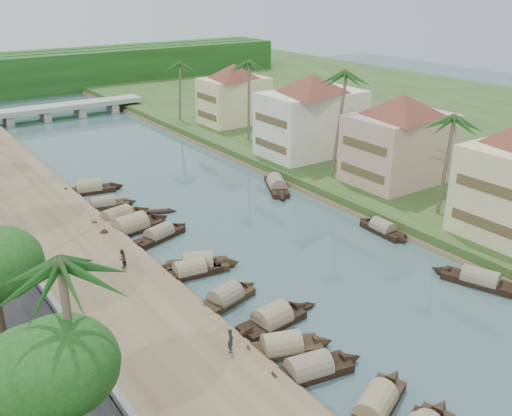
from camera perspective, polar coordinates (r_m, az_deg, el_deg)
ground at (r=45.19m, az=9.66°, el=-8.20°), size 220.00×220.00×0.00m
left_bank at (r=53.62m, az=-18.56°, el=-3.57°), size 10.00×180.00×0.80m
right_bank at (r=70.28m, az=9.62°, el=3.50°), size 16.00×180.00×1.20m
retaining_wall at (r=52.44m, az=-23.04°, el=-3.67°), size 0.40×180.00×1.10m
treeline at (r=131.72m, az=-22.60°, el=12.25°), size 120.00×14.00×8.00m
bridge at (r=105.32m, az=-18.82°, el=9.42°), size 28.00×4.00×2.40m
building_mid at (r=65.50m, az=14.21°, el=6.83°), size 14.11×14.11×9.70m
building_far at (r=74.44m, az=5.60°, el=9.36°), size 15.59×15.59×10.20m
building_distant at (r=90.93m, az=-2.19°, el=11.41°), size 12.62×12.62×9.20m
sampan_2 at (r=34.09m, az=11.84°, el=-18.89°), size 7.77×4.55×2.08m
sampan_3 at (r=36.05m, az=5.30°, el=-15.85°), size 7.82×3.01×2.08m
sampan_4 at (r=37.77m, az=2.58°, el=-13.78°), size 7.34×3.95×2.08m
sampan_5 at (r=40.36m, az=1.60°, el=-11.16°), size 7.23×2.53×2.26m
sampan_6 at (r=42.87m, az=-3.06°, el=-9.04°), size 7.00×3.25×2.07m
sampan_7 at (r=46.84m, az=-6.65°, el=-6.30°), size 7.39×2.43×1.97m
sampan_8 at (r=47.81m, az=-5.83°, el=-5.63°), size 7.23×4.58×2.23m
sampan_9 at (r=53.58m, az=-9.65°, el=-2.70°), size 7.48×3.60×1.92m
sampan_10 at (r=58.08m, az=-13.73°, el=-1.03°), size 8.38×3.49×2.26m
sampan_11 at (r=55.71m, az=-12.42°, el=-1.91°), size 9.11×3.42×2.52m
sampan_12 at (r=62.03m, az=-15.02°, el=0.32°), size 7.33×2.87×1.78m
sampan_13 at (r=67.05m, az=-16.35°, el=1.83°), size 8.20×3.32×2.20m
sampan_14 at (r=48.50m, az=21.49°, el=-6.76°), size 4.12×8.09×1.99m
sampan_15 at (r=55.40m, az=12.55°, el=-2.07°), size 1.71×6.70×1.84m
sampan_16 at (r=65.51m, az=2.08°, el=2.26°), size 5.70×9.02×2.25m
canoe_1 at (r=42.03m, az=3.60°, el=-10.23°), size 4.32×1.18×0.69m
canoe_2 at (r=59.72m, az=-10.45°, el=-0.43°), size 5.17×3.06×0.78m
palm_1 at (r=55.94m, az=18.85°, el=8.32°), size 3.20×3.20×10.96m
palm_2 at (r=64.07m, az=8.29°, el=12.92°), size 3.20×3.20×13.30m
palm_3 at (r=79.64m, az=-0.77°, el=14.21°), size 3.20×3.20×12.38m
palm_4 at (r=24.50m, az=-19.07°, el=-5.76°), size 3.20×3.20×11.96m
palm_7 at (r=93.40m, az=-7.84°, el=13.99°), size 3.20×3.20×10.42m
tree_1 at (r=26.92m, az=-20.02°, el=-15.05°), size 5.12×5.12×7.63m
tree_6 at (r=79.17m, az=7.47°, el=9.93°), size 3.99×3.99×6.80m
person_near at (r=36.34m, az=-2.55°, el=-13.07°), size 0.66×0.71×1.63m
person_far at (r=47.18m, az=-13.25°, el=-4.93°), size 0.98×0.96×1.59m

